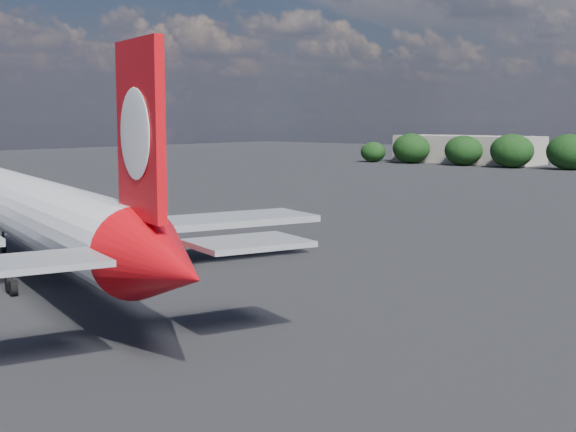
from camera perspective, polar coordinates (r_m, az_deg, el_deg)
The scene contains 3 objects.
ground at distance 95.48m, azimuth 11.13°, elevation -1.27°, with size 500.00×500.00×0.00m, color black.
qantas_airliner at distance 66.48m, azimuth -16.55°, elevation -0.28°, with size 53.61×51.51×17.99m.
terminal_building at distance 241.77m, azimuth 12.69°, elevation 4.64°, with size 42.00×16.00×8.00m.
Camera 1 is at (45.15, -23.01, 13.68)m, focal length 50.00 mm.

